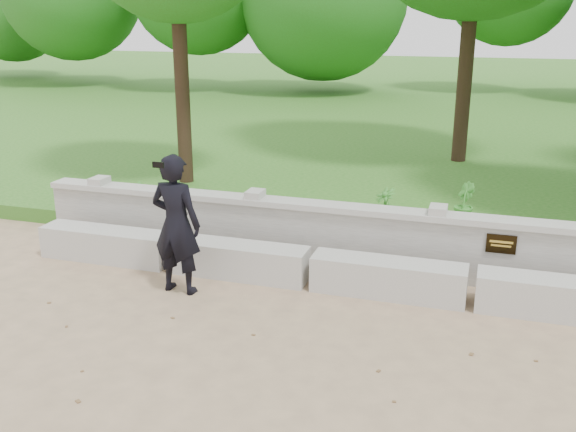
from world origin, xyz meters
name	(u,v)px	position (x,y,z in m)	size (l,w,h in m)	color
ground	(461,389)	(0.00, 0.00, 0.00)	(80.00, 80.00, 0.00)	tan
lawn	(489,130)	(0.00, 14.00, 0.12)	(40.00, 22.00, 0.25)	#256116
concrete_bench	(471,288)	(0.00, 1.90, 0.22)	(11.90, 0.45, 0.45)	beige
parapet_wall	(475,249)	(0.00, 2.60, 0.46)	(12.50, 0.35, 0.90)	#B9B7AF
man_main	(176,224)	(-3.52, 1.23, 0.88)	(0.67, 0.60, 1.76)	black
shrub_a	(141,198)	(-5.23, 3.30, 0.51)	(0.28, 0.19, 0.53)	#409031
shrub_b	(463,204)	(-0.25, 4.30, 0.58)	(0.36, 0.29, 0.65)	#409031
shrub_d	(385,209)	(-1.35, 3.68, 0.57)	(0.36, 0.32, 0.64)	#409031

